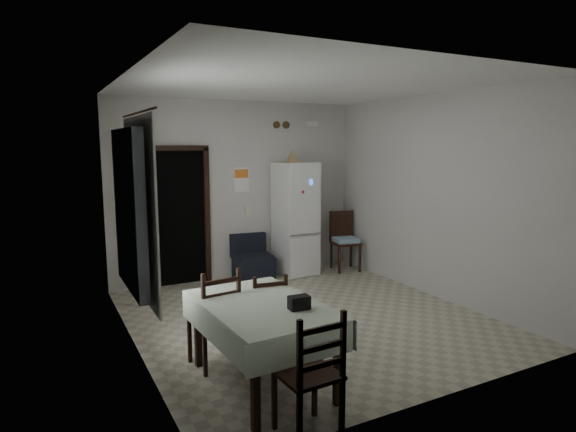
# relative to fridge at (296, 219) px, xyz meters

# --- Properties ---
(ground) EXTENTS (4.50, 4.50, 0.00)m
(ground) POSITION_rel_fridge_xyz_m (-0.90, -1.93, -0.95)
(ground) COLOR #B1A990
(ground) RESTS_ON ground
(ceiling) EXTENTS (4.20, 4.50, 0.02)m
(ceiling) POSITION_rel_fridge_xyz_m (-0.90, -1.93, 1.95)
(ceiling) COLOR white
(ceiling) RESTS_ON ground
(wall_back) EXTENTS (4.20, 0.02, 2.90)m
(wall_back) POSITION_rel_fridge_xyz_m (-0.90, 0.32, 0.50)
(wall_back) COLOR beige
(wall_back) RESTS_ON ground
(wall_front) EXTENTS (4.20, 0.02, 2.90)m
(wall_front) POSITION_rel_fridge_xyz_m (-0.90, -4.18, 0.50)
(wall_front) COLOR beige
(wall_front) RESTS_ON ground
(wall_left) EXTENTS (0.02, 4.50, 2.90)m
(wall_left) POSITION_rel_fridge_xyz_m (-3.00, -1.93, 0.50)
(wall_left) COLOR beige
(wall_left) RESTS_ON ground
(wall_right) EXTENTS (0.02, 4.50, 2.90)m
(wall_right) POSITION_rel_fridge_xyz_m (1.20, -1.93, 0.50)
(wall_right) COLOR beige
(wall_right) RESTS_ON ground
(doorway) EXTENTS (1.06, 0.52, 2.22)m
(doorway) POSITION_rel_fridge_xyz_m (-1.95, 0.52, 0.11)
(doorway) COLOR black
(doorway) RESTS_ON ground
(window_recess) EXTENTS (0.10, 1.20, 1.60)m
(window_recess) POSITION_rel_fridge_xyz_m (-3.05, -2.13, 0.60)
(window_recess) COLOR silver
(window_recess) RESTS_ON ground
(curtain) EXTENTS (0.02, 1.45, 1.85)m
(curtain) POSITION_rel_fridge_xyz_m (-2.94, -2.13, 0.60)
(curtain) COLOR beige
(curtain) RESTS_ON ground
(curtain_rod) EXTENTS (0.02, 1.60, 0.02)m
(curtain_rod) POSITION_rel_fridge_xyz_m (-2.93, -2.13, 1.55)
(curtain_rod) COLOR black
(curtain_rod) RESTS_ON ground
(calendar) EXTENTS (0.28, 0.02, 0.40)m
(calendar) POSITION_rel_fridge_xyz_m (-0.85, 0.31, 0.67)
(calendar) COLOR white
(calendar) RESTS_ON ground
(calendar_image) EXTENTS (0.24, 0.01, 0.14)m
(calendar_image) POSITION_rel_fridge_xyz_m (-0.85, 0.30, 0.77)
(calendar_image) COLOR orange
(calendar_image) RESTS_ON ground
(light_switch) EXTENTS (0.08, 0.02, 0.12)m
(light_switch) POSITION_rel_fridge_xyz_m (-0.75, 0.31, 0.15)
(light_switch) COLOR beige
(light_switch) RESTS_ON ground
(vent_left) EXTENTS (0.12, 0.03, 0.12)m
(vent_left) POSITION_rel_fridge_xyz_m (-0.20, 0.31, 1.57)
(vent_left) COLOR #523A21
(vent_left) RESTS_ON ground
(vent_right) EXTENTS (0.12, 0.03, 0.12)m
(vent_right) POSITION_rel_fridge_xyz_m (-0.02, 0.31, 1.57)
(vent_right) COLOR #523A21
(vent_right) RESTS_ON ground
(emergency_light) EXTENTS (0.25, 0.07, 0.09)m
(emergency_light) POSITION_rel_fridge_xyz_m (0.45, 0.28, 1.60)
(emergency_light) COLOR white
(emergency_light) RESTS_ON ground
(fridge) EXTENTS (0.65, 0.65, 1.90)m
(fridge) POSITION_rel_fridge_xyz_m (0.00, 0.00, 0.00)
(fridge) COLOR white
(fridge) RESTS_ON ground
(tan_cone) EXTENTS (0.27, 0.27, 0.20)m
(tan_cone) POSITION_rel_fridge_xyz_m (-0.04, 0.04, 1.05)
(tan_cone) COLOR tan
(tan_cone) RESTS_ON fridge
(navy_seat) EXTENTS (0.67, 0.66, 0.73)m
(navy_seat) POSITION_rel_fridge_xyz_m (-0.78, 0.00, -0.58)
(navy_seat) COLOR black
(navy_seat) RESTS_ON ground
(corner_chair) EXTENTS (0.52, 0.52, 1.03)m
(corner_chair) POSITION_rel_fridge_xyz_m (0.88, -0.21, -0.44)
(corner_chair) COLOR black
(corner_chair) RESTS_ON ground
(dining_table) EXTENTS (1.04, 1.52, 0.77)m
(dining_table) POSITION_rel_fridge_xyz_m (-2.12, -3.23, -0.56)
(dining_table) COLOR #B5C7AB
(dining_table) RESTS_ON ground
(black_bag) EXTENTS (0.19, 0.12, 0.12)m
(black_bag) POSITION_rel_fridge_xyz_m (-1.89, -3.52, -0.12)
(black_bag) COLOR black
(black_bag) RESTS_ON dining_table
(dining_chair_far_left) EXTENTS (0.48, 0.48, 1.01)m
(dining_chair_far_left) POSITION_rel_fridge_xyz_m (-2.38, -2.64, -0.44)
(dining_chair_far_left) COLOR black
(dining_chair_far_left) RESTS_ON ground
(dining_chair_far_right) EXTENTS (0.44, 0.44, 0.89)m
(dining_chair_far_right) POSITION_rel_fridge_xyz_m (-1.80, -2.63, -0.51)
(dining_chair_far_right) COLOR black
(dining_chair_far_right) RESTS_ON ground
(dining_chair_near_head) EXTENTS (0.45, 0.45, 1.01)m
(dining_chair_near_head) POSITION_rel_fridge_xyz_m (-2.14, -4.10, -0.44)
(dining_chair_near_head) COLOR black
(dining_chair_near_head) RESTS_ON ground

